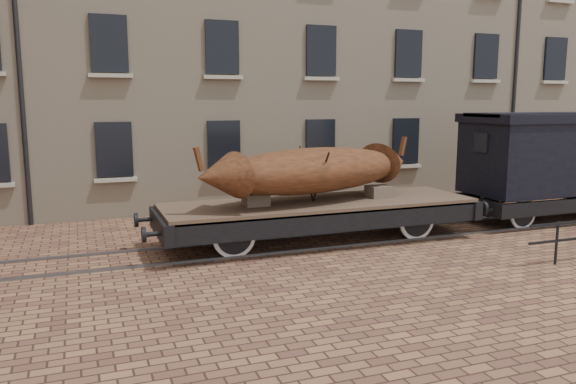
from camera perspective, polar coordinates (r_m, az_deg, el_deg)
name	(u,v)px	position (r m, az deg, el deg)	size (l,w,h in m)	color
ground	(360,238)	(15.45, 7.30, -4.64)	(90.00, 90.00, 0.00)	brown
warehouse_cream	(316,24)	(25.53, 2.90, 16.68)	(40.00, 10.19, 14.00)	beige
rail_track	(360,237)	(15.44, 7.30, -4.53)	(30.00, 1.52, 0.06)	#59595E
flatcar_wagon	(320,209)	(14.75, 3.24, -1.77)	(9.29, 2.52, 1.40)	#4C3829
iron_boat	(313,170)	(14.51, 2.59, 2.24)	(6.64, 3.17, 1.60)	brown
goods_van	(554,153)	(19.16, 25.43, 3.57)	(6.46, 2.35, 3.34)	black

